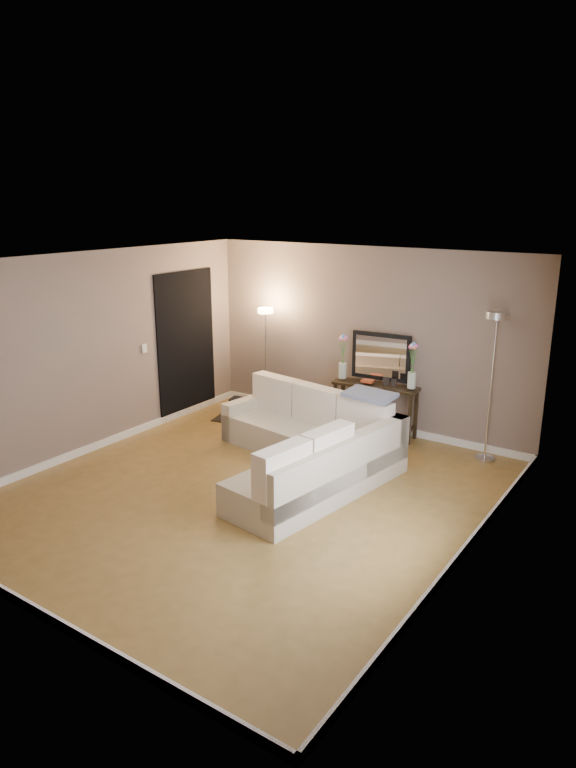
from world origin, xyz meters
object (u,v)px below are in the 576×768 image
Objects in this scene: sectional_sofa at (310,446)px; floor_lamp_lit at (266,340)px; console_table at (370,406)px; floor_lamp_unlit at (494,357)px.

floor_lamp_lit is (-1.76, 1.51, 0.84)m from sectional_sofa.
sectional_sofa is 2.46m from floor_lamp_lit.
sectional_sofa reaches higher than console_table.
floor_lamp_unlit is (1.68, 1.54, 1.03)m from sectional_sofa.
floor_lamp_unlit reaches higher than console_table.
console_table is (0.02, 1.54, 0.10)m from sectional_sofa.
floor_lamp_lit is 3.45m from floor_lamp_unlit.
console_table is at bearing 1.21° from floor_lamp_lit.
sectional_sofa is at bearing -137.44° from floor_lamp_unlit.
sectional_sofa is 2.50m from floor_lamp_unlit.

